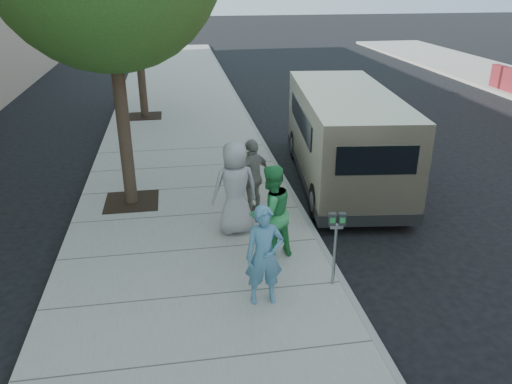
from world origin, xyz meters
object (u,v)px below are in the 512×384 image
person_officer (264,256)px  person_green_shirt (271,213)px  van (343,135)px  person_gray_shirt (235,188)px  person_striped_polo (253,177)px  parking_meter (336,233)px

person_officer → person_green_shirt: person_green_shirt is taller
van → person_officer: size_ratio=3.96×
person_gray_shirt → person_striped_polo: size_ratio=1.13×
van → person_gray_shirt: (-3.05, -2.58, -0.15)m
parking_meter → person_green_shirt: bearing=138.8°
van → person_green_shirt: bearing=-118.2°
parking_meter → person_striped_polo: person_striped_polo is taller
van → person_green_shirt: van is taller
person_gray_shirt → person_striped_polo: bearing=-130.6°
van → person_officer: 5.77m
parking_meter → person_officer: bearing=-158.7°
person_gray_shirt → person_officer: bearing=84.0°
parking_meter → person_gray_shirt: size_ratio=0.70×
van → person_officer: van is taller
person_striped_polo → person_gray_shirt: bearing=20.5°
van → person_officer: bearing=-113.6°
van → person_striped_polo: bearing=-138.6°
parking_meter → person_officer: (-1.23, -0.28, -0.13)m
parking_meter → van: 5.00m
parking_meter → person_striped_polo: (-0.90, 2.91, -0.12)m
parking_meter → person_striped_polo: size_ratio=0.79×
person_gray_shirt → person_striped_polo: 0.92m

